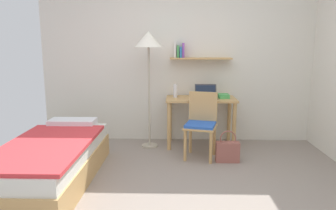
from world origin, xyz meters
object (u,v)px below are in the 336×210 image
desk (201,107)px  book_stack (223,96)px  standing_lamp (149,46)px  handbag (228,151)px  bed (52,161)px  desk_chair (201,122)px  water_bottle (175,91)px  laptop (206,95)px

desk → book_stack: bearing=1.8°
standing_lamp → handbag: 1.83m
bed → desk: size_ratio=1.88×
desk_chair → water_bottle: bearing=123.0°
laptop → water_bottle: size_ratio=1.64×
desk_chair → laptop: bearing=78.8°
bed → water_bottle: size_ratio=9.76×
laptop → water_bottle: bearing=173.5°
desk → water_bottle: bearing=172.6°
laptop → desk_chair: bearing=-101.2°
book_stack → laptop: bearing=-177.4°
laptop → handbag: (0.24, -0.69, -0.64)m
desk → handbag: size_ratio=2.45×
water_bottle → handbag: (0.69, -0.74, -0.69)m
bed → book_stack: 2.54m
standing_lamp → water_bottle: 0.78m
standing_lamp → book_stack: size_ratio=7.81×
water_bottle → book_stack: (0.72, -0.04, -0.07)m
desk → desk_chair: size_ratio=1.17×
water_bottle → book_stack: 0.72m
bed → laptop: (1.81, 1.36, 0.54)m
desk → laptop: bearing=-1.4°
standing_lamp → handbag: size_ratio=4.03×
book_stack → handbag: size_ratio=0.52×
laptop → water_bottle: (-0.45, 0.05, 0.05)m
standing_lamp → water_bottle: size_ratio=8.53×
desk → handbag: desk is taller
book_stack → desk_chair: bearing=-125.4°
desk_chair → laptop: size_ratio=2.69×
standing_lamp → water_bottle: bearing=18.8°
water_bottle → handbag: bearing=-47.0°
laptop → handbag: laptop is taller
desk → desk_chair: desk_chair is taller
desk_chair → handbag: 0.52m
desk_chair → laptop: 0.59m
bed → water_bottle: water_bottle is taller
water_bottle → standing_lamp: bearing=-161.2°
book_stack → handbag: (-0.02, -0.70, -0.62)m
desk_chair → handbag: (0.34, -0.20, -0.34)m
water_bottle → book_stack: water_bottle is taller
water_bottle → handbag: size_ratio=0.47×
laptop → handbag: bearing=-71.0°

